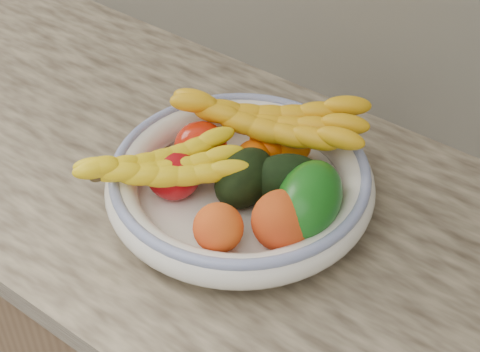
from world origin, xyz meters
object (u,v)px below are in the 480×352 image
object	(u,v)px
green_mango	(309,200)
fruit_bowl	(240,182)
banana_bunch_front	(162,171)
banana_bunch_back	(267,125)

from	to	relation	value
green_mango	fruit_bowl	bearing A→B (deg)	164.07
green_mango	banana_bunch_front	world-z (taller)	green_mango
banana_bunch_back	banana_bunch_front	world-z (taller)	banana_bunch_back
fruit_bowl	banana_bunch_front	world-z (taller)	banana_bunch_front
fruit_bowl	green_mango	size ratio (longest dim) A/B	2.90
banana_bunch_back	banana_bunch_front	size ratio (longest dim) A/B	1.23
fruit_bowl	banana_bunch_back	distance (m)	0.10
green_mango	banana_bunch_front	bearing A→B (deg)	-174.98
banana_bunch_back	banana_bunch_front	bearing A→B (deg)	-134.41
fruit_bowl	banana_bunch_front	xyz separation A→B (m)	(-0.08, -0.08, 0.03)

